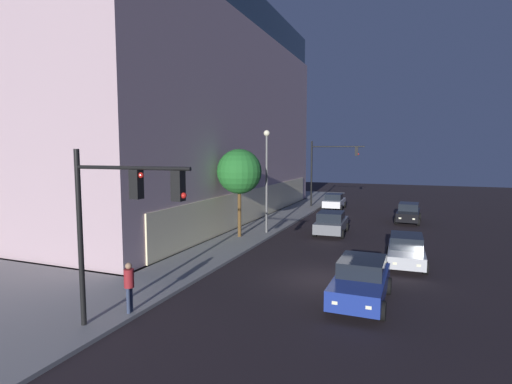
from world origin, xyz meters
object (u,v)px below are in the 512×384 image
object	(u,v)px
street_lamp_sidewalk	(267,168)
car_silver	(406,250)
traffic_light_far_corner	(327,163)
modern_building	(156,112)
car_grey	(331,223)
pedestrian_waiting	(129,283)
sidewalk_tree	(239,172)
car_blue	(361,280)
traffic_light_near_corner	(119,207)
car_black	(408,213)
car_white	(334,201)

from	to	relation	value
street_lamp_sidewalk	car_silver	xyz separation A→B (m)	(-4.69, -9.62, -4.03)
traffic_light_far_corner	street_lamp_sidewalk	world-z (taller)	street_lamp_sidewalk
street_lamp_sidewalk	modern_building	bearing A→B (deg)	68.51
car_grey	street_lamp_sidewalk	bearing A→B (deg)	112.96
traffic_light_far_corner	pedestrian_waiting	size ratio (longest dim) A/B	3.77
sidewalk_tree	car_silver	xyz separation A→B (m)	(-2.68, -10.87, -3.84)
car_grey	car_silver	bearing A→B (deg)	-141.22
car_blue	traffic_light_near_corner	bearing A→B (deg)	131.34
car_black	pedestrian_waiting	bearing A→B (deg)	159.73
traffic_light_near_corner	pedestrian_waiting	bearing A→B (deg)	31.59
street_lamp_sidewalk	car_black	world-z (taller)	street_lamp_sidewalk
car_silver	car_grey	size ratio (longest dim) A/B	0.95
car_black	car_white	xyz separation A→B (m)	(5.66, 7.39, 0.00)
pedestrian_waiting	car_blue	xyz separation A→B (m)	(4.54, -7.67, -0.38)
car_white	traffic_light_near_corner	bearing A→B (deg)	178.38
traffic_light_far_corner	car_white	distance (m)	4.08
pedestrian_waiting	car_silver	world-z (taller)	pedestrian_waiting
traffic_light_near_corner	car_silver	bearing A→B (deg)	-34.20
traffic_light_far_corner	street_lamp_sidewalk	bearing A→B (deg)	175.19
modern_building	street_lamp_sidewalk	distance (m)	14.76
car_white	street_lamp_sidewalk	bearing A→B (deg)	171.81
pedestrian_waiting	car_black	xyz separation A→B (m)	(24.84, -9.17, -0.44)
traffic_light_near_corner	sidewalk_tree	distance (m)	15.21
pedestrian_waiting	car_silver	distance (m)	14.30
car_grey	car_black	bearing A→B (deg)	-34.92
sidewalk_tree	street_lamp_sidewalk	bearing A→B (deg)	-32.00
traffic_light_far_corner	car_grey	xyz separation A→B (m)	(-13.40, -3.08, -3.94)
modern_building	traffic_light_far_corner	distance (m)	18.17
modern_building	car_silver	bearing A→B (deg)	-113.44
car_grey	traffic_light_near_corner	bearing A→B (deg)	170.60
traffic_light_near_corner	car_blue	size ratio (longest dim) A/B	1.28
pedestrian_waiting	car_white	xyz separation A→B (m)	(30.50, -1.78, -0.44)
pedestrian_waiting	car_silver	xyz separation A→B (m)	(10.89, -9.25, -0.46)
car_blue	car_black	bearing A→B (deg)	-4.24
pedestrian_waiting	car_white	bearing A→B (deg)	-3.34
car_silver	car_white	xyz separation A→B (m)	(19.61, 7.47, 0.02)
traffic_light_far_corner	modern_building	bearing A→B (deg)	125.46
sidewalk_tree	car_silver	size ratio (longest dim) A/B	1.36
traffic_light_far_corner	street_lamp_sidewalk	distance (m)	15.31
car_blue	car_grey	world-z (taller)	car_blue
modern_building	sidewalk_tree	size ratio (longest dim) A/B	5.74
traffic_light_near_corner	car_grey	bearing A→B (deg)	-9.40
car_silver	car_black	size ratio (longest dim) A/B	0.95
traffic_light_near_corner	car_black	size ratio (longest dim) A/B	1.27
traffic_light_near_corner	car_grey	size ratio (longest dim) A/B	1.26
street_lamp_sidewalk	car_blue	size ratio (longest dim) A/B	1.59
street_lamp_sidewalk	car_silver	world-z (taller)	street_lamp_sidewalk
modern_building	traffic_light_near_corner	world-z (taller)	modern_building
pedestrian_waiting	car_silver	bearing A→B (deg)	-40.35
modern_building	car_grey	distance (m)	19.73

